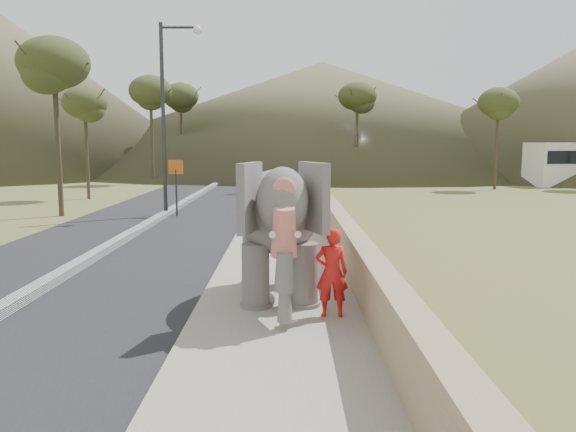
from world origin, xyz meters
name	(u,v)px	position (x,y,z in m)	size (l,w,h in m)	color
ground	(275,344)	(0.00, 0.00, 0.00)	(160.00, 160.00, 0.00)	olive
road	(132,237)	(-5.00, 10.00, 0.01)	(7.00, 120.00, 0.03)	black
median	(132,234)	(-5.00, 10.00, 0.11)	(0.35, 120.00, 0.22)	black
walkway	(282,235)	(0.00, 10.00, 0.07)	(3.00, 120.00, 0.15)	#9E9687
parapet	(331,221)	(1.65, 10.00, 0.55)	(0.30, 120.00, 1.10)	tan
lamppost	(170,100)	(-4.69, 15.34, 4.87)	(1.76, 0.36, 8.00)	#323338
signboard	(176,178)	(-4.50, 15.18, 1.64)	(0.60, 0.08, 2.40)	#2D2D33
distant_car	(550,175)	(19.61, 33.04, 0.72)	(1.70, 4.23, 1.44)	silver
hill_far	(322,114)	(5.00, 70.00, 7.00)	(80.00, 80.00, 14.00)	brown
elephant_and_man	(279,230)	(0.02, 2.35, 1.44)	(2.25, 3.71, 2.61)	slate
motorcyclist	(246,181)	(-2.28, 25.47, 0.83)	(0.86, 1.57, 2.01)	maroon
trees	(328,131)	(2.95, 30.16, 3.87)	(48.25, 41.61, 8.89)	#473828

